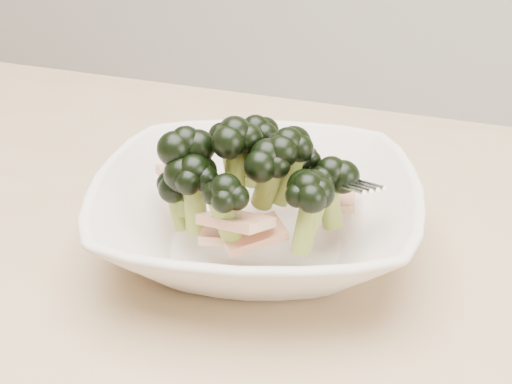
{
  "coord_description": "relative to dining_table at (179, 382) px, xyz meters",
  "views": [
    {
      "loc": [
        0.21,
        -0.39,
        1.05
      ],
      "look_at": [
        0.04,
        0.06,
        0.8
      ],
      "focal_mm": 50.0,
      "sensor_mm": 36.0,
      "label": 1
    }
  ],
  "objects": [
    {
      "name": "dining_table",
      "position": [
        0.0,
        0.0,
        0.0
      ],
      "size": [
        1.2,
        0.8,
        0.75
      ],
      "color": "tan",
      "rests_on": "ground"
    },
    {
      "name": "broccoli_dish",
      "position": [
        0.04,
        0.06,
        0.14
      ],
      "size": [
        0.31,
        0.31,
        0.12
      ],
      "color": "beige",
      "rests_on": "dining_table"
    }
  ]
}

